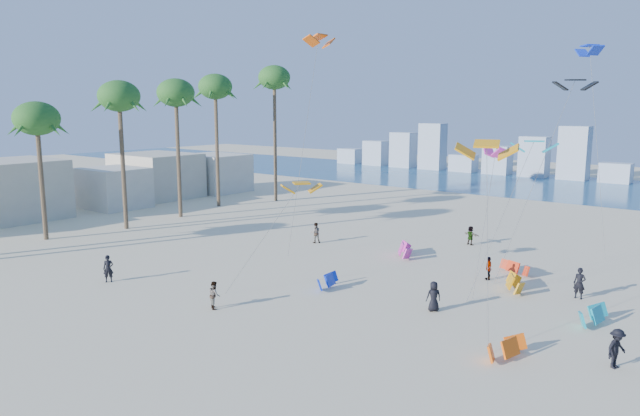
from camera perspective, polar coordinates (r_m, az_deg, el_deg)
The scene contains 10 objects.
ground at distance 33.19m, azimuth -22.25°, elevation -10.84°, with size 220.00×220.00×0.00m, color beige.
ocean at distance 91.63m, azimuth 20.90°, elevation 2.09°, with size 220.00×220.00×0.00m, color navy.
kitesurfer_near at distance 40.70m, azimuth -19.98°, elevation -5.59°, with size 0.65×0.43×1.80m, color black.
kitesurfer_mid at distance 33.99m, azimuth -10.28°, elevation -8.35°, with size 0.77×0.60×1.58m, color gray.
kitesurfers_far at distance 39.18m, azimuth 14.31°, elevation -5.95°, with size 26.48×18.99×1.88m.
grounded_kites at distance 37.44m, azimuth 14.57°, elevation -7.36°, with size 17.48×16.15×0.96m.
flying_kites at distance 38.44m, azimuth 18.66°, elevation 9.02°, with size 29.38×29.21×17.07m.
palm_row at distance 57.80m, azimuth -19.34°, elevation 10.12°, with size 8.33×44.80×16.21m.
beachfront_buildings at distance 71.30m, azimuth -21.08°, elevation 2.21°, with size 11.50×43.00×6.00m.
distant_skyline at distance 101.17m, azimuth 22.13°, elevation 4.44°, with size 85.00×3.00×8.40m.
Camera 1 is at (27.56, -14.66, 11.30)m, focal length 32.75 mm.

